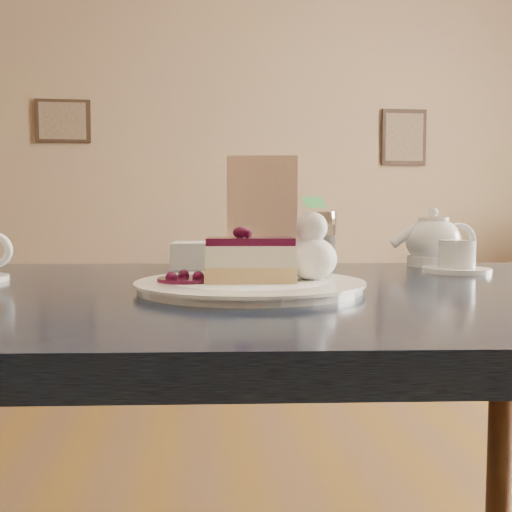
{
  "coord_description": "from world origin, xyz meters",
  "views": [
    {
      "loc": [
        -0.3,
        -0.58,
        0.81
      ],
      "look_at": [
        -0.23,
        0.08,
        0.77
      ],
      "focal_mm": 40.0,
      "sensor_mm": 36.0,
      "label": 1
    }
  ],
  "objects": [
    {
      "name": "main_table",
      "position": [
        -0.22,
        0.2,
        0.64
      ],
      "size": [
        1.2,
        0.85,
        0.72
      ],
      "rotation": [
        0.0,
        0.0,
        -0.08
      ],
      "color": "#162340",
      "rests_on": "ground"
    },
    {
      "name": "dessert_plate",
      "position": [
        -0.23,
        0.15,
        0.72
      ],
      "size": [
        0.29,
        0.29,
        0.01
      ],
      "primitive_type": "cylinder",
      "color": "white",
      "rests_on": "main_table"
    },
    {
      "name": "cheesecake_slice",
      "position": [
        -0.23,
        0.15,
        0.76
      ],
      "size": [
        0.12,
        0.09,
        0.06
      ],
      "rotation": [
        0.0,
        0.0,
        -0.08
      ],
      "color": "#DBB37A",
      "rests_on": "dessert_plate"
    },
    {
      "name": "whipped_cream",
      "position": [
        -0.15,
        0.15,
        0.76
      ],
      "size": [
        0.07,
        0.07,
        0.06
      ],
      "color": "white",
      "rests_on": "dessert_plate"
    },
    {
      "name": "berry_sauce",
      "position": [
        -0.31,
        0.15,
        0.73
      ],
      "size": [
        0.08,
        0.08,
        0.01
      ],
      "primitive_type": "cylinder",
      "color": "black",
      "rests_on": "dessert_plate"
    },
    {
      "name": "tea_set",
      "position": [
        0.16,
        0.45,
        0.76
      ],
      "size": [
        0.15,
        0.24,
        0.1
      ],
      "color": "white",
      "rests_on": "main_table"
    },
    {
      "name": "menu_card",
      "position": [
        -0.17,
        0.5,
        0.82
      ],
      "size": [
        0.14,
        0.04,
        0.21
      ],
      "primitive_type": "cube",
      "rotation": [
        0.0,
        0.0,
        -0.08
      ],
      "color": "white",
      "rests_on": "main_table"
    },
    {
      "name": "sugar_shaker",
      "position": [
        -0.06,
        0.49,
        0.77
      ],
      "size": [
        0.06,
        0.06,
        0.11
      ],
      "color": "white",
      "rests_on": "main_table"
    },
    {
      "name": "napkin_stack",
      "position": [
        -0.28,
        0.5,
        0.74
      ],
      "size": [
        0.12,
        0.12,
        0.05
      ],
      "primitive_type": "cube",
      "rotation": [
        0.0,
        0.0,
        -0.08
      ],
      "color": "white",
      "rests_on": "main_table"
    }
  ]
}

